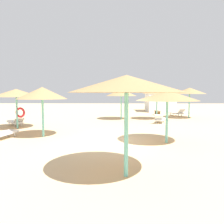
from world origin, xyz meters
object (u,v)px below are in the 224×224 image
object	(u,v)px
lounger_0	(15,122)
bench_0	(157,112)
parasol_0	(16,93)
lounger_2	(160,119)
parasol_6	(121,93)
parasol_4	(126,84)
parasol_2	(157,91)
parasol_1	(42,93)
parasol_5	(167,96)
lounger_1	(1,133)
parasol_3	(190,91)
beach_cabana	(160,100)
lounger_3	(177,113)

from	to	relation	value
lounger_0	bench_0	bearing A→B (deg)	33.26
parasol_0	lounger_2	size ratio (longest dim) A/B	1.57
parasol_6	lounger_2	bearing A→B (deg)	-36.99
parasol_4	lounger_0	bearing A→B (deg)	128.40
parasol_0	parasol_2	size ratio (longest dim) A/B	1.09
lounger_2	bench_0	size ratio (longest dim) A/B	1.32
parasol_1	lounger_0	distance (m)	5.49
parasol_0	parasol_6	xyz separation A→B (m)	(7.10, 5.19, 0.05)
parasol_4	bench_0	distance (m)	17.88
parasol_5	parasol_1	bearing A→B (deg)	167.72
bench_0	lounger_1	bearing A→B (deg)	-130.29
parasol_6	bench_0	size ratio (longest dim) A/B	1.85
parasol_0	lounger_2	distance (m)	10.75
parasol_1	parasol_3	xyz separation A→B (m)	(10.96, 8.90, 0.22)
lounger_1	bench_0	bearing A→B (deg)	49.71
parasol_3	parasol_2	bearing A→B (deg)	-163.02
parasol_0	beach_cabana	xyz separation A→B (m)	(12.40, 13.93, -0.92)
parasol_3	beach_cabana	bearing A→B (deg)	98.67
lounger_3	bench_0	world-z (taller)	lounger_3
parasol_4	lounger_1	world-z (taller)	parasol_4
parasol_4	lounger_2	bearing A→B (deg)	73.40
lounger_2	lounger_3	distance (m)	6.25
parasol_4	parasol_6	xyz separation A→B (m)	(0.29, 13.46, -0.19)
parasol_1	parasol_2	xyz separation A→B (m)	(7.70, 7.90, 0.20)
parasol_2	parasol_6	distance (m)	3.22
parasol_0	parasol_5	world-z (taller)	parasol_0
parasol_1	parasol_5	distance (m)	6.51
parasol_2	parasol_4	xyz separation A→B (m)	(-3.51, -13.49, 0.04)
lounger_2	parasol_0	bearing A→B (deg)	-164.03
parasol_1	bench_0	bearing A→B (deg)	53.79
parasol_2	lounger_1	distance (m)	13.11
parasol_5	lounger_2	world-z (taller)	parasol_5
parasol_5	bench_0	distance (m)	13.31
lounger_1	parasol_6	bearing A→B (deg)	53.14
parasol_1	parasol_4	size ratio (longest dim) A/B	0.84
beach_cabana	lounger_1	bearing A→B (deg)	-124.11
parasol_0	beach_cabana	size ratio (longest dim) A/B	0.73
parasol_1	parasol_0	bearing A→B (deg)	134.42
parasol_5	parasol_4	bearing A→B (deg)	-117.16
lounger_0	lounger_2	xyz separation A→B (m)	(10.83, 1.70, 0.01)
bench_0	beach_cabana	distance (m)	5.26
parasol_4	beach_cabana	distance (m)	22.92
lounger_2	lounger_3	world-z (taller)	lounger_2
parasol_0	parasol_4	size ratio (longest dim) A/B	0.97
parasol_0	lounger_0	distance (m)	2.47
parasol_0	parasol_3	world-z (taller)	parasol_3
parasol_5	parasol_0	bearing A→B (deg)	155.69
lounger_1	parasol_1	bearing A→B (deg)	19.79
parasol_1	parasol_4	bearing A→B (deg)	-53.12
parasol_2	lounger_1	size ratio (longest dim) A/B	1.45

